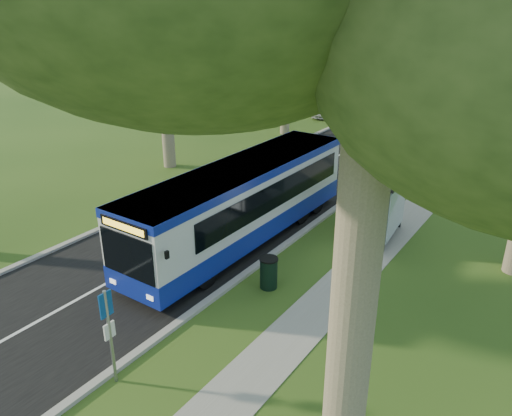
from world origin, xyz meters
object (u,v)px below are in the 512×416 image
at_px(bus_stop_sign, 109,327).
at_px(litter_bin, 269,273).
at_px(car_white, 327,107).
at_px(car_silver, 354,99).
at_px(bus, 242,203).
at_px(bus_shelter, 380,197).

distance_m(bus_stop_sign, litter_bin, 5.93).
relative_size(car_white, car_silver, 0.91).
xyz_separation_m(bus, car_white, (-7.44, 22.02, -0.87)).
height_order(bus_shelter, car_white, bus_shelter).
relative_size(bus_stop_sign, bus_shelter, 0.82).
bearing_deg(bus_shelter, car_silver, 110.35).
bearing_deg(car_white, car_silver, 73.69).
height_order(bus, bus_shelter, bus).
relative_size(bus, car_silver, 2.52).
xyz_separation_m(bus_shelter, car_silver, (-11.44, 23.59, -1.07)).
relative_size(bus_shelter, car_white, 0.76).
bearing_deg(bus, car_white, 109.21).
bearing_deg(litter_bin, car_white, 112.64).
bearing_deg(litter_bin, bus_stop_sign, -97.47).
height_order(bus_stop_sign, litter_bin, bus_stop_sign).
relative_size(litter_bin, car_silver, 0.24).
height_order(bus_stop_sign, bus_shelter, bus_stop_sign).
xyz_separation_m(bus_stop_sign, bus_shelter, (2.37, 10.99, 0.20)).
distance_m(bus, car_silver, 27.39).
distance_m(litter_bin, car_silver, 30.43).
relative_size(bus, bus_stop_sign, 4.42).
relative_size(bus, litter_bin, 10.71).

